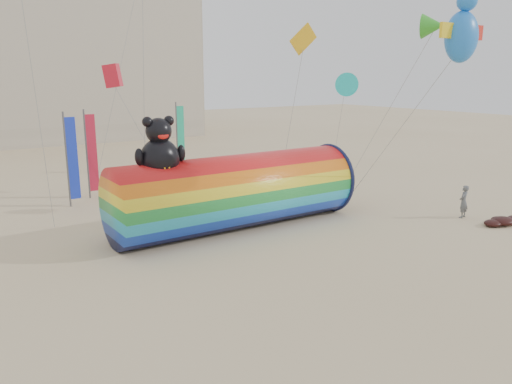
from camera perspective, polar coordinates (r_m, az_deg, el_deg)
ground at (r=19.69m, az=1.25°, el=-7.83°), size 160.00×160.00×0.00m
windsock_assembly at (r=23.43m, az=-2.27°, el=0.26°), size 11.96×3.64×5.52m
kite_handler at (r=27.34m, az=22.64°, el=-1.02°), size 0.69×0.54×1.67m
fabric_bundle at (r=27.12m, az=26.53°, el=-2.96°), size 2.62×1.35×0.41m
festival_banners at (r=32.23m, az=-15.25°, el=4.82°), size 9.89×5.89×5.20m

